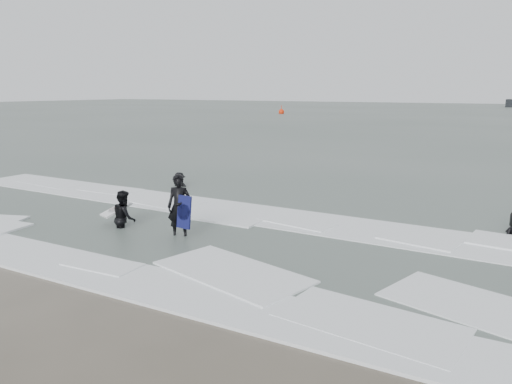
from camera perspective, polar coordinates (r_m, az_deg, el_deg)
The scene contains 8 objects.
ground at distance 12.34m, azimuth -11.93°, elevation -9.09°, with size 320.00×320.00×0.00m, color brown.
sea at distance 88.93m, azimuth 25.39°, elevation 7.79°, with size 320.00×320.00×0.00m, color #47544C.
surfer_centre at distance 15.02m, azimuth -8.66°, elevation -5.19°, with size 0.70×0.46×1.93m, color black.
surfer_wading at distance 16.41m, azimuth -14.74°, elevation -3.99°, with size 0.86×0.67×1.77m, color black.
surfer_breaker at distance 22.57m, azimuth -8.73°, elevation 0.49°, with size 1.00×0.57×1.54m, color black.
surf_foam at distance 15.11m, azimuth -2.49°, elevation -4.80°, with size 30.03×9.06×0.09m.
bodyboards at distance 16.04m, azimuth 4.11°, elevation -2.15°, with size 12.51×9.61×1.25m.
buoy at distance 90.13m, azimuth 2.92°, elevation 9.14°, with size 1.00×1.00×1.65m.
Camera 1 is at (7.86, -8.48, 4.31)m, focal length 35.00 mm.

